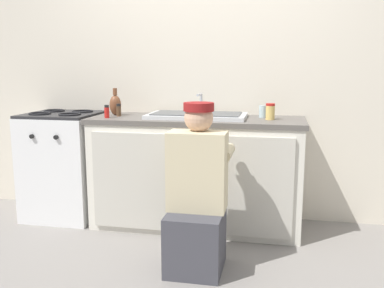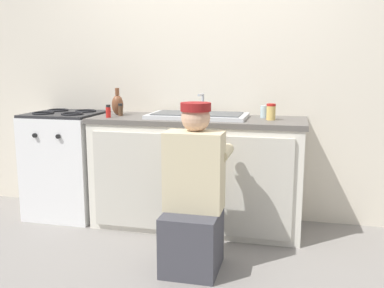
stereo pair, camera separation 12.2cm
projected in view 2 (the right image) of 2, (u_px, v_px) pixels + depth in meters
ground_plane at (189, 238)px, 3.38m from camera, size 12.00×12.00×0.00m
back_wall at (207, 76)px, 3.77m from camera, size 6.00×0.10×2.50m
counter_cabinet at (197, 175)px, 3.57m from camera, size 1.70×0.62×0.88m
countertop at (198, 120)px, 3.50m from camera, size 1.74×0.62×0.04m
sink_double_basin at (198, 115)px, 3.50m from camera, size 0.80×0.44×0.19m
stove_range at (68, 164)px, 3.86m from camera, size 0.62×0.62×0.94m
plumber_person at (194, 201)px, 2.81m from camera, size 0.42×0.61×1.10m
spice_bottle_red at (108, 111)px, 3.50m from camera, size 0.04×0.04×0.11m
water_glass at (264, 112)px, 3.47m from camera, size 0.06×0.06×0.10m
vase_decorative at (118, 104)px, 3.69m from camera, size 0.10×0.10×0.23m
condiment_jar at (271, 112)px, 3.33m from camera, size 0.07×0.07×0.13m
spice_bottle_pepper at (121, 110)px, 3.61m from camera, size 0.04×0.04×0.11m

